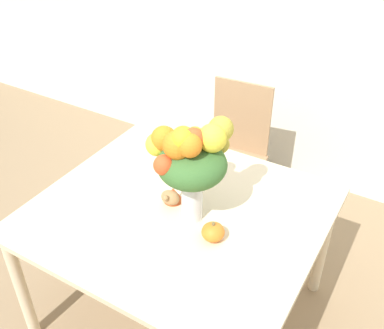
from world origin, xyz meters
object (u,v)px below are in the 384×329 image
(flower_vase, at_px, (190,159))
(dining_chair_near_window, at_px, (233,153))
(turkey_figurine, at_px, (172,196))
(pumpkin, at_px, (213,232))

(flower_vase, height_order, dining_chair_near_window, flower_vase)
(dining_chair_near_window, bearing_deg, turkey_figurine, -87.79)
(turkey_figurine, distance_m, dining_chair_near_window, 0.97)
(flower_vase, bearing_deg, pumpkin, -26.45)
(pumpkin, relative_size, turkey_figurine, 0.81)
(turkey_figurine, relative_size, dining_chair_near_window, 0.13)
(flower_vase, height_order, pumpkin, flower_vase)
(pumpkin, distance_m, dining_chair_near_window, 1.15)
(flower_vase, distance_m, dining_chair_near_window, 1.15)
(turkey_figurine, bearing_deg, dining_chair_near_window, 96.52)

